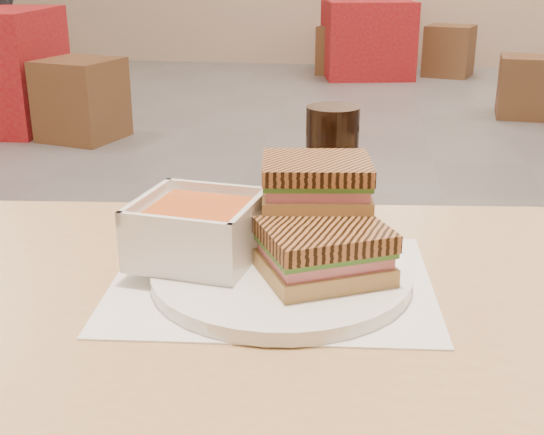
# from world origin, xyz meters

# --- Properties ---
(main_table) EXTENTS (1.26, 0.81, 0.75)m
(main_table) POSITION_xyz_m (-0.00, -2.10, 0.64)
(main_table) COLOR tan
(main_table) RESTS_ON ground
(tray_liner) EXTENTS (0.36, 0.29, 0.00)m
(tray_liner) POSITION_xyz_m (0.01, -2.01, 0.75)
(tray_liner) COLOR white
(tray_liner) RESTS_ON main_table
(plate) EXTENTS (0.28, 0.28, 0.01)m
(plate) POSITION_xyz_m (0.02, -2.01, 0.76)
(plate) COLOR white
(plate) RESTS_ON tray_liner
(soup_bowl) EXTENTS (0.15, 0.15, 0.07)m
(soup_bowl) POSITION_xyz_m (-0.07, -1.99, 0.80)
(soup_bowl) COLOR white
(soup_bowl) RESTS_ON plate
(panini_lower) EXTENTS (0.15, 0.15, 0.06)m
(panini_lower) POSITION_xyz_m (0.07, -2.02, 0.79)
(panini_lower) COLOR #A98B4E
(panini_lower) RESTS_ON plate
(panini_upper) EXTENTS (0.13, 0.11, 0.05)m
(panini_upper) POSITION_xyz_m (0.05, -1.95, 0.84)
(panini_upper) COLOR #A98B4E
(panini_upper) RESTS_ON panini_lower
(cola_glass) EXTENTS (0.07, 0.07, 0.15)m
(cola_glass) POSITION_xyz_m (0.06, -1.79, 0.82)
(cola_glass) COLOR black
(cola_glass) RESTS_ON main_table
(bg_table_2) EXTENTS (0.92, 0.92, 0.70)m
(bg_table_2) POSITION_xyz_m (0.10, 4.25, 0.35)
(bg_table_2) COLOR maroon
(bg_table_2) RESTS_ON ground
(bg_chair_0r) EXTENTS (0.54, 0.54, 0.49)m
(bg_chair_0r) POSITION_xyz_m (-1.63, 1.51, 0.25)
(bg_chair_0r) COLOR brown
(bg_chair_0r) RESTS_ON ground
(bg_chair_1l) EXTENTS (0.42, 0.42, 0.42)m
(bg_chair_1l) POSITION_xyz_m (1.23, 2.55, 0.21)
(bg_chair_1l) COLOR brown
(bg_chair_1l) RESTS_ON ground
(bg_chair_2l) EXTENTS (0.51, 0.51, 0.46)m
(bg_chair_2l) POSITION_xyz_m (-0.12, 4.34, 0.23)
(bg_chair_2l) COLOR brown
(bg_chair_2l) RESTS_ON ground
(bg_chair_2r) EXTENTS (0.53, 0.53, 0.47)m
(bg_chair_2r) POSITION_xyz_m (0.88, 4.37, 0.24)
(bg_chair_2r) COLOR brown
(bg_chair_2r) RESTS_ON ground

